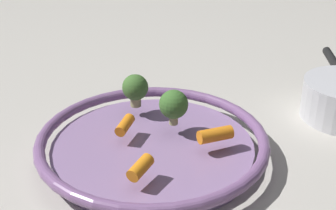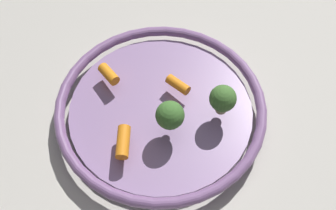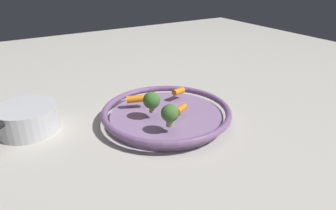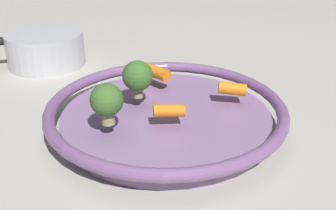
# 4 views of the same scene
# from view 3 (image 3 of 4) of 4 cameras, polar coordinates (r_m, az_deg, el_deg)

# --- Properties ---
(ground_plane) EXTENTS (2.51, 2.51, 0.00)m
(ground_plane) POSITION_cam_3_polar(r_m,az_deg,el_deg) (0.84, -0.27, -3.02)
(ground_plane) COLOR #B7B2A8
(serving_bowl) EXTENTS (0.35, 0.35, 0.04)m
(serving_bowl) POSITION_cam_3_polar(r_m,az_deg,el_deg) (0.83, -0.27, -1.74)
(serving_bowl) COLOR #8E709E
(serving_bowl) RESTS_ON ground_plane
(baby_carrot_back) EXTENTS (0.03, 0.05, 0.02)m
(baby_carrot_back) POSITION_cam_3_polar(r_m,az_deg,el_deg) (0.91, 1.94, 2.51)
(baby_carrot_back) COLOR orange
(baby_carrot_back) RESTS_ON serving_bowl
(baby_carrot_center) EXTENTS (0.03, 0.05, 0.02)m
(baby_carrot_center) POSITION_cam_3_polar(r_m,az_deg,el_deg) (0.80, 2.40, -0.72)
(baby_carrot_center) COLOR orange
(baby_carrot_center) RESTS_ON serving_bowl
(baby_carrot_left) EXTENTS (0.04, 0.06, 0.02)m
(baby_carrot_left) POSITION_cam_3_polar(r_m,az_deg,el_deg) (0.86, -5.89, 1.13)
(baby_carrot_left) COLOR orange
(baby_carrot_left) RESTS_ON serving_bowl
(broccoli_floret_large) EXTENTS (0.04, 0.04, 0.05)m
(broccoli_floret_large) POSITION_cam_3_polar(r_m,az_deg,el_deg) (0.72, 0.35, -1.61)
(broccoli_floret_large) COLOR tan
(broccoli_floret_large) RESTS_ON serving_bowl
(broccoli_floret_edge) EXTENTS (0.04, 0.04, 0.06)m
(broccoli_floret_edge) POSITION_cam_3_polar(r_m,az_deg,el_deg) (0.79, -3.00, 0.80)
(broccoli_floret_edge) COLOR tan
(broccoli_floret_edge) RESTS_ON serving_bowl
(saucepan) EXTENTS (0.20, 0.22, 0.07)m
(saucepan) POSITION_cam_3_polar(r_m,az_deg,el_deg) (0.86, -24.52, -2.32)
(saucepan) COLOR silver
(saucepan) RESTS_ON ground_plane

